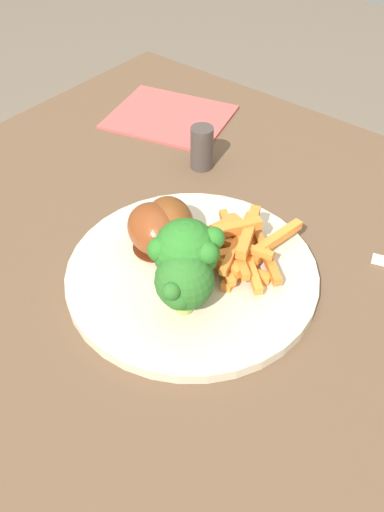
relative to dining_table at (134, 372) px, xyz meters
name	(u,v)px	position (x,y,z in m)	size (l,w,h in m)	color
dining_table	(134,372)	(0.00, 0.00, 0.00)	(0.93, 0.79, 0.73)	brown
dinner_plate	(192,274)	(-0.07, 0.03, 0.13)	(0.27, 0.27, 0.01)	beige
broccoli_floret_front	(184,281)	(-0.02, 0.06, 0.17)	(0.06, 0.06, 0.07)	#91A548
broccoli_floret_middle	(187,252)	(-0.05, 0.04, 0.18)	(0.06, 0.07, 0.08)	#81AD4F
carrot_fries_pile	(232,247)	(-0.11, 0.05, 0.15)	(0.15, 0.13, 0.04)	orange
chicken_drumstick_near	(168,230)	(-0.08, -0.02, 0.15)	(0.12, 0.11, 0.04)	#5B1A0E
chicken_drumstick_far	(171,226)	(-0.09, -0.01, 0.16)	(0.10, 0.12, 0.05)	#4E210C
chicken_drumstick_extra	(157,232)	(-0.07, -0.02, 0.16)	(0.08, 0.12, 0.05)	#54200E
napkin	(170,117)	(-0.31, -0.21, 0.12)	(0.17, 0.14, 0.00)	#B74C47
pepper_shaker	(202,148)	(-0.24, -0.09, 0.15)	(0.03, 0.03, 0.06)	#423833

